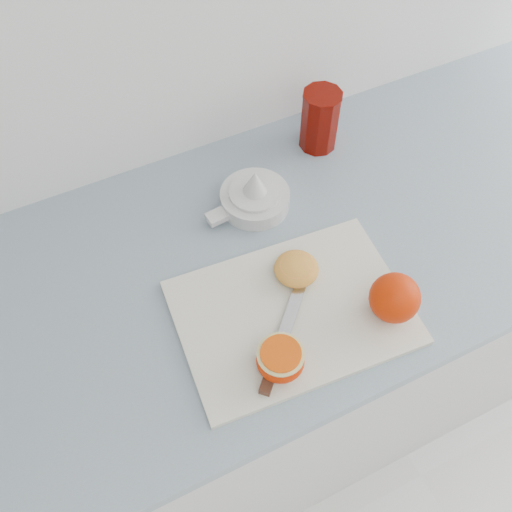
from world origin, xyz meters
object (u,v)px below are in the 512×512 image
object	(u,v)px
citrus_juicer	(254,197)
red_tumbler	(320,122)
cutting_board	(292,312)
half_orange	(280,359)
counter	(309,334)

from	to	relation	value
citrus_juicer	red_tumbler	world-z (taller)	red_tumbler
cutting_board	red_tumbler	xyz separation A→B (m)	(0.24, 0.34, 0.05)
red_tumbler	cutting_board	bearing A→B (deg)	-125.31
cutting_board	half_orange	bearing A→B (deg)	-129.40
citrus_juicer	half_orange	bearing A→B (deg)	-109.04
counter	citrus_juicer	xyz separation A→B (m)	(-0.10, 0.11, 0.47)
counter	red_tumbler	xyz separation A→B (m)	(0.09, 0.20, 0.50)
counter	citrus_juicer	world-z (taller)	citrus_juicer
half_orange	red_tumbler	bearing A→B (deg)	53.87
citrus_juicer	red_tumbler	xyz separation A→B (m)	(0.19, 0.09, 0.04)
counter	cutting_board	size ratio (longest dim) A/B	6.54
counter	red_tumbler	bearing A→B (deg)	65.18
cutting_board	half_orange	size ratio (longest dim) A/B	5.04
citrus_juicer	cutting_board	bearing A→B (deg)	-100.82
counter	half_orange	size ratio (longest dim) A/B	32.96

